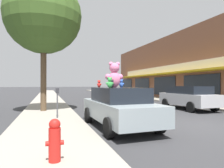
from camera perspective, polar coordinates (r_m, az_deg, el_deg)
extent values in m
plane|color=#333335|center=(8.40, 23.42, -10.83)|extent=(260.00, 260.00, 0.00)
cube|color=gray|center=(6.37, -17.44, -13.69)|extent=(2.61, 90.00, 0.14)
cube|color=brown|center=(23.91, 29.03, 4.25)|extent=(10.55, 32.42, 6.77)
cube|color=gold|center=(19.96, 17.37, 3.07)|extent=(1.26, 27.23, 0.12)
cube|color=silver|center=(20.34, 18.71, 4.56)|extent=(0.08, 25.93, 0.70)
cube|color=black|center=(18.18, 23.83, -0.63)|extent=(0.06, 4.11, 2.00)
cube|color=black|center=(22.50, 14.62, -0.55)|extent=(0.06, 4.11, 2.00)
cube|color=black|center=(27.21, 8.48, -0.48)|extent=(0.06, 4.11, 2.00)
cube|color=black|center=(32.13, 4.18, -0.43)|extent=(0.06, 4.11, 2.00)
cube|color=#8C999E|center=(7.32, 2.03, -7.50)|extent=(1.85, 4.23, 0.63)
cube|color=black|center=(7.27, 2.03, -3.04)|extent=(1.58, 2.34, 0.51)
cylinder|color=black|center=(8.34, -6.77, -8.78)|extent=(0.22, 0.62, 0.62)
cylinder|color=black|center=(8.87, 3.93, -8.26)|extent=(0.22, 0.62, 0.62)
cylinder|color=black|center=(5.89, -0.88, -12.42)|extent=(0.22, 0.62, 0.62)
cylinder|color=black|center=(6.62, 13.21, -11.05)|extent=(0.22, 0.62, 0.62)
ellipsoid|color=pink|center=(7.49, 0.68, 1.28)|extent=(0.47, 0.40, 0.60)
sphere|color=pink|center=(7.51, 0.68, 4.64)|extent=(0.39, 0.39, 0.38)
sphere|color=pink|center=(7.56, 1.67, 5.73)|extent=(0.16, 0.16, 0.16)
sphere|color=pink|center=(7.48, -0.32, 5.79)|extent=(0.16, 0.16, 0.16)
sphere|color=#FFA3DA|center=(7.66, 0.32, 4.38)|extent=(0.15, 0.15, 0.14)
sphere|color=pink|center=(7.60, 2.33, 2.05)|extent=(0.22, 0.22, 0.22)
sphere|color=pink|center=(7.45, -1.16, 2.09)|extent=(0.22, 0.22, 0.22)
ellipsoid|color=green|center=(6.53, -0.65, -0.16)|extent=(0.18, 0.15, 0.22)
sphere|color=green|center=(6.54, -0.65, 1.26)|extent=(0.15, 0.15, 0.14)
sphere|color=green|center=(6.55, -0.23, 1.73)|extent=(0.06, 0.06, 0.06)
sphere|color=green|center=(6.52, -1.08, 1.74)|extent=(0.06, 0.06, 0.06)
sphere|color=#5ADA6D|center=(6.59, -0.78, 1.18)|extent=(0.06, 0.06, 0.05)
sphere|color=green|center=(6.57, 0.07, 0.18)|extent=(0.08, 0.08, 0.08)
sphere|color=green|center=(6.52, -1.43, 0.18)|extent=(0.08, 0.08, 0.08)
ellipsoid|color=blue|center=(7.90, 2.66, -0.22)|extent=(0.20, 0.19, 0.20)
sphere|color=blue|center=(7.90, 2.66, 0.85)|extent=(0.17, 0.17, 0.13)
sphere|color=blue|center=(7.90, 2.99, 1.22)|extent=(0.07, 0.07, 0.05)
sphere|color=blue|center=(7.91, 2.33, 1.21)|extent=(0.07, 0.07, 0.05)
sphere|color=#548DFF|center=(7.95, 2.72, 0.79)|extent=(0.07, 0.07, 0.05)
sphere|color=blue|center=(7.90, 3.26, 0.03)|extent=(0.10, 0.10, 0.07)
sphere|color=blue|center=(7.92, 2.10, 0.03)|extent=(0.10, 0.10, 0.07)
ellipsoid|color=black|center=(6.77, 0.00, -0.35)|extent=(0.16, 0.15, 0.18)
sphere|color=black|center=(6.77, 0.00, 0.75)|extent=(0.14, 0.14, 0.11)
sphere|color=black|center=(6.80, 0.27, 1.12)|extent=(0.06, 0.06, 0.05)
sphere|color=black|center=(6.75, -0.28, 1.13)|extent=(0.06, 0.06, 0.05)
sphere|color=#3A3A3D|center=(6.81, -0.24, 0.69)|extent=(0.05, 0.05, 0.04)
sphere|color=black|center=(6.82, 0.43, -0.08)|extent=(0.08, 0.08, 0.06)
sphere|color=black|center=(6.74, -0.54, -0.08)|extent=(0.08, 0.08, 0.06)
ellipsoid|color=yellow|center=(7.13, -0.59, -0.30)|extent=(0.17, 0.18, 0.18)
sphere|color=yellow|center=(7.14, -0.59, 0.80)|extent=(0.15, 0.15, 0.12)
sphere|color=yellow|center=(7.10, -0.36, 1.17)|extent=(0.06, 0.06, 0.05)
sphere|color=yellow|center=(7.17, -0.81, 1.16)|extent=(0.06, 0.06, 0.05)
sphere|color=#FFFF4D|center=(7.17, -0.29, 0.73)|extent=(0.06, 0.06, 0.04)
sphere|color=yellow|center=(7.09, -0.13, -0.04)|extent=(0.09, 0.09, 0.07)
sphere|color=yellow|center=(7.20, -0.91, -0.04)|extent=(0.09, 0.09, 0.07)
ellipsoid|color=red|center=(7.78, -3.72, -0.31)|extent=(0.17, 0.18, 0.18)
sphere|color=red|center=(7.78, -3.72, 0.65)|extent=(0.16, 0.16, 0.11)
sphere|color=red|center=(7.75, -3.49, 0.97)|extent=(0.07, 0.07, 0.05)
sphere|color=red|center=(7.80, -3.96, 0.97)|extent=(0.07, 0.07, 0.05)
sphere|color=#FF4741|center=(7.82, -3.51, 0.59)|extent=(0.06, 0.06, 0.04)
sphere|color=red|center=(7.74, -3.26, -0.09)|extent=(0.09, 0.09, 0.06)
sphere|color=red|center=(7.83, -4.09, -0.09)|extent=(0.09, 0.09, 0.06)
cube|color=#B7B7BC|center=(13.38, 20.91, -4.05)|extent=(1.65, 4.03, 0.68)
cube|color=black|center=(13.36, 20.91, -1.59)|extent=(1.45, 2.72, 0.47)
cylinder|color=black|center=(13.95, 15.06, -5.29)|extent=(0.20, 0.62, 0.62)
cylinder|color=black|center=(14.89, 20.31, -4.96)|extent=(0.20, 0.62, 0.62)
cylinder|color=black|center=(11.94, 21.66, -6.16)|extent=(0.20, 0.62, 0.62)
cylinder|color=black|center=(13.03, 27.18, -5.64)|extent=(0.20, 0.62, 0.62)
cylinder|color=brown|center=(11.47, -18.99, 1.29)|extent=(0.31, 0.31, 3.42)
sphere|color=#3D5B23|center=(12.07, -18.97, 17.94)|extent=(4.12, 4.12, 4.12)
cylinder|color=red|center=(4.00, -16.06, -16.33)|extent=(0.22, 0.22, 0.62)
sphere|color=red|center=(3.91, -16.06, -11.03)|extent=(0.21, 0.21, 0.21)
cylinder|color=red|center=(3.98, -17.79, -15.91)|extent=(0.10, 0.09, 0.09)
cylinder|color=red|center=(3.99, -14.34, -15.88)|extent=(0.10, 0.09, 0.09)
cylinder|color=#4C4C51|center=(8.87, -15.36, -5.96)|extent=(0.06, 0.06, 1.05)
cube|color=#2D2D33|center=(8.83, -15.36, -1.85)|extent=(0.14, 0.10, 0.22)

